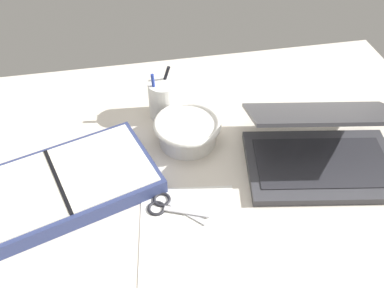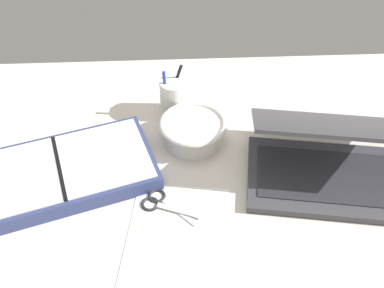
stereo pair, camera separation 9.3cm
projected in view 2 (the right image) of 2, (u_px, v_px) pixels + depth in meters
The scene contains 7 objects.
desk_top at pixel (177, 185), 95.44cm from camera, with size 140.00×100.00×2.00cm, color beige.
laptop at pixel (326, 160), 93.16cm from camera, with size 37.65×31.71×16.75cm.
bowl at pixel (192, 130), 102.11cm from camera, with size 16.12×16.12×6.13cm.
pen_cup at pixel (172, 97), 108.81cm from camera, with size 7.66×7.66×13.84cm.
planner at pixel (60, 173), 94.18cm from camera, with size 45.45×33.52×4.01cm.
scissors at pixel (158, 203), 90.08cm from camera, with size 12.28×10.18×0.80cm.
paper_sheet_front at pixel (175, 244), 82.99cm from camera, with size 19.77×29.48×0.16cm, color white.
Camera 2 is at (0.22, -63.02, 73.34)cm, focal length 40.00 mm.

